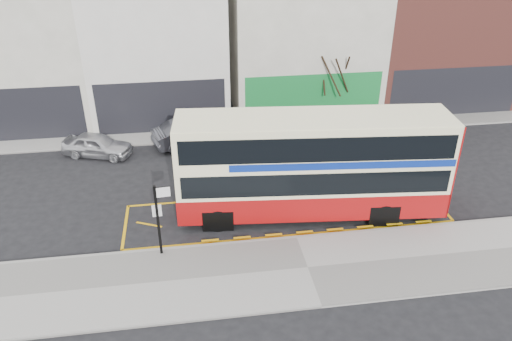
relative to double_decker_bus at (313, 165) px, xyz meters
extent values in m
plane|color=black|center=(-1.04, -1.55, -2.38)|extent=(120.00, 120.00, 0.00)
cube|color=#97958F|center=(-1.04, -3.85, -2.31)|extent=(40.00, 4.00, 0.15)
cube|color=gray|center=(-1.04, -1.93, -2.31)|extent=(40.00, 0.15, 0.15)
cube|color=#97958F|center=(-1.04, 9.45, -2.31)|extent=(50.00, 3.00, 0.15)
cube|color=silver|center=(-14.54, 13.45, 1.62)|extent=(8.00, 8.00, 8.00)
cube|color=black|center=(-14.54, 9.47, -0.78)|extent=(7.36, 0.06, 3.20)
cube|color=black|center=(-14.54, 9.49, -0.98)|extent=(5.60, 0.04, 2.00)
cube|color=beige|center=(-6.54, 13.45, 2.12)|extent=(8.00, 8.00, 9.00)
cube|color=black|center=(-6.54, 9.47, -0.78)|extent=(7.36, 0.06, 3.20)
cube|color=black|center=(-6.54, 9.49, -0.98)|extent=(5.60, 0.04, 2.00)
cube|color=silver|center=(2.46, 13.45, 1.87)|extent=(9.00, 8.00, 8.50)
cube|color=#147230|center=(2.46, 9.47, -0.78)|extent=(8.28, 0.06, 3.20)
cube|color=black|center=(2.46, 9.49, -0.98)|extent=(6.30, 0.04, 2.00)
cube|color=brown|center=(11.46, 13.45, 1.37)|extent=(9.00, 8.00, 7.50)
cube|color=black|center=(11.46, 9.47, -0.78)|extent=(8.28, 0.06, 3.20)
cube|color=black|center=(11.46, 9.49, -0.98)|extent=(6.30, 0.04, 2.00)
cube|color=#FFF7C2|center=(-0.04, 0.00, 0.06)|extent=(11.49, 3.59, 4.16)
cube|color=maroon|center=(-0.04, 0.00, -1.46)|extent=(11.54, 3.63, 1.13)
cube|color=maroon|center=(5.57, -0.51, 0.06)|extent=(0.30, 2.60, 4.16)
cube|color=black|center=(-0.04, 0.00, -0.22)|extent=(11.05, 3.60, 0.98)
cube|color=black|center=(-0.04, 0.00, 1.32)|extent=(11.05, 3.60, 1.03)
cube|color=navy|center=(0.99, -0.09, 0.60)|extent=(9.25, 3.43, 0.31)
cube|color=black|center=(-5.65, 0.52, -0.48)|extent=(0.27, 2.36, 1.64)
cube|color=black|center=(-5.65, 0.52, 1.32)|extent=(0.27, 2.36, 1.03)
cube|color=black|center=(-5.64, 0.51, 0.49)|extent=(0.21, 1.80, 0.36)
cube|color=#FFF7C2|center=(-0.04, 0.00, 2.09)|extent=(11.48, 3.48, 0.12)
cylinder|color=black|center=(-4.13, -0.79, -1.87)|extent=(1.05, 0.38, 1.03)
cylinder|color=black|center=(-3.92, 1.53, -1.87)|extent=(1.05, 0.38, 1.03)
cylinder|color=black|center=(2.83, -1.43, -1.87)|extent=(1.05, 0.38, 1.03)
cylinder|color=black|center=(3.04, 0.89, -1.87)|extent=(1.05, 0.38, 1.03)
cube|color=black|center=(-6.46, -2.18, -0.73)|extent=(0.11, 0.11, 3.02)
cube|color=white|center=(-6.16, -2.16, 0.48)|extent=(0.54, 0.08, 0.44)
cube|color=white|center=(-6.46, -2.12, -0.32)|extent=(0.35, 0.06, 0.50)
imported|color=silver|center=(-10.00, 7.07, -1.75)|extent=(3.98, 2.60, 1.26)
imported|color=#45464E|center=(-4.85, 7.78, -1.65)|extent=(4.74, 2.89, 1.47)
imported|color=white|center=(6.70, 7.35, -1.75)|extent=(4.49, 2.08, 1.27)
cylinder|color=black|center=(3.67, 9.65, -1.37)|extent=(0.24, 0.24, 2.02)
camera|label=1|loc=(-5.08, -18.00, 9.87)|focal=35.00mm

